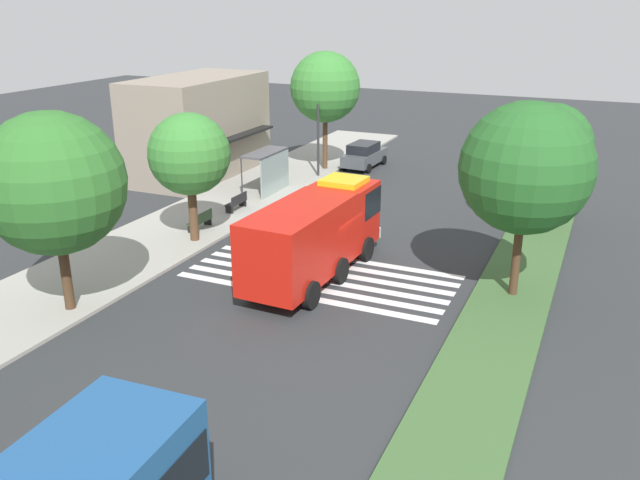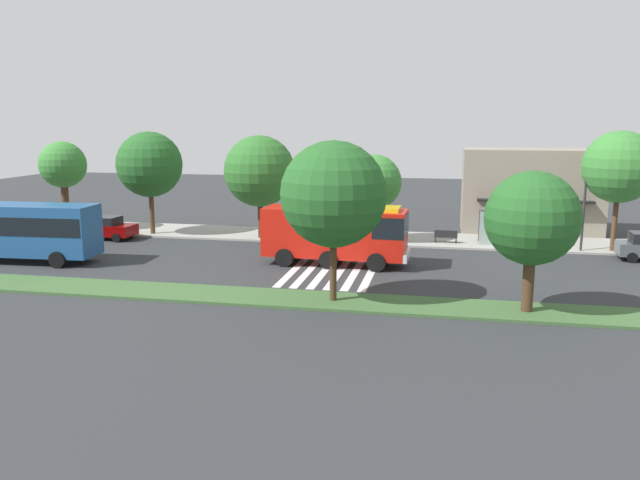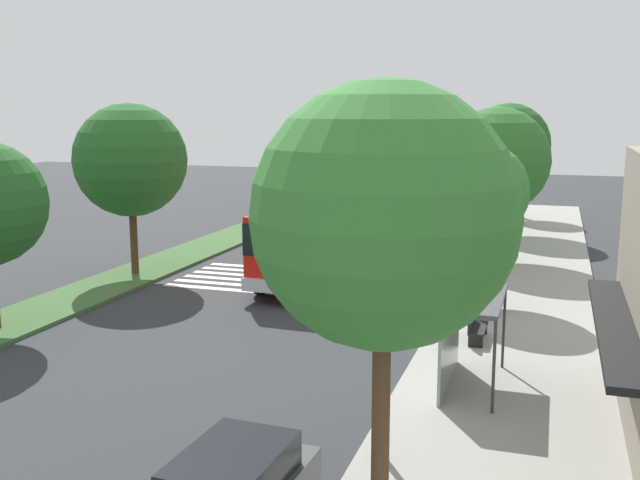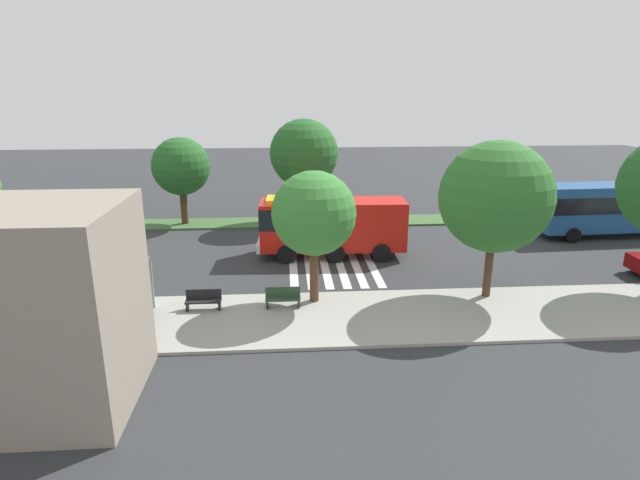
% 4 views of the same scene
% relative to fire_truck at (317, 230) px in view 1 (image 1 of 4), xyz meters
% --- Properties ---
extents(ground_plane, '(120.00, 120.00, 0.00)m').
position_rel_fire_truck_xyz_m(ground_plane, '(0.59, -0.23, -2.00)').
color(ground_plane, '#2D3033').
extents(sidewalk, '(60.00, 5.59, 0.14)m').
position_rel_fire_truck_xyz_m(sidewalk, '(0.59, 8.89, -1.93)').
color(sidewalk, '#9E9B93').
rests_on(sidewalk, ground_plane).
extents(median_strip, '(60.00, 3.00, 0.14)m').
position_rel_fire_truck_xyz_m(median_strip, '(0.59, -8.06, -1.93)').
color(median_strip, '#3D6033').
rests_on(median_strip, ground_plane).
extents(crosswalk, '(4.95, 11.39, 0.01)m').
position_rel_fire_truck_xyz_m(crosswalk, '(-0.13, -0.23, -2.00)').
color(crosswalk, silver).
rests_on(crosswalk, ground_plane).
extents(fire_truck, '(8.90, 3.12, 3.64)m').
position_rel_fire_truck_xyz_m(fire_truck, '(0.00, 0.00, 0.00)').
color(fire_truck, red).
rests_on(fire_truck, ground_plane).
extents(parked_car_mid, '(4.39, 2.19, 1.76)m').
position_rel_fire_truck_xyz_m(parked_car_mid, '(19.00, 4.90, -1.10)').
color(parked_car_mid, '#474C51').
rests_on(parked_car_mid, ground_plane).
extents(bus_stop_shelter, '(3.50, 1.40, 2.46)m').
position_rel_fire_truck_xyz_m(bus_stop_shelter, '(10.30, 7.73, -0.12)').
color(bus_stop_shelter, '#4C4C51').
rests_on(bus_stop_shelter, sidewalk).
extents(bench_near_shelter, '(1.60, 0.50, 0.90)m').
position_rel_fire_truck_xyz_m(bench_near_shelter, '(6.30, 7.71, -1.41)').
color(bench_near_shelter, black).
rests_on(bench_near_shelter, sidewalk).
extents(bench_west_of_shelter, '(1.60, 0.50, 0.90)m').
position_rel_fire_truck_xyz_m(bench_west_of_shelter, '(2.71, 7.71, -1.41)').
color(bench_west_of_shelter, '#2D472D').
rests_on(bench_west_of_shelter, sidewalk).
extents(street_lamp, '(0.36, 0.36, 5.69)m').
position_rel_fire_truck_xyz_m(street_lamp, '(15.11, 6.70, 1.53)').
color(street_lamp, '#2D2D30').
rests_on(street_lamp, sidewalk).
extents(storefront_building, '(10.34, 5.97, 6.48)m').
position_rel_fire_truck_xyz_m(storefront_building, '(12.64, 14.26, 1.23)').
color(storefront_building, gray).
rests_on(storefront_building, ground_plane).
extents(sidewalk_tree_center, '(5.17, 5.17, 7.46)m').
position_rel_fire_truck_xyz_m(sidewalk_tree_center, '(-7.11, 7.10, 3.01)').
color(sidewalk_tree_center, '#47301E').
rests_on(sidewalk_tree_center, sidewalk).
extents(sidewalk_tree_east, '(3.85, 3.85, 6.17)m').
position_rel_fire_truck_xyz_m(sidewalk_tree_east, '(1.23, 7.10, 2.36)').
color(sidewalk_tree_east, '#513823').
rests_on(sidewalk_tree_east, sidewalk).
extents(sidewalk_tree_far_east, '(4.68, 4.68, 7.87)m').
position_rel_fire_truck_xyz_m(sidewalk_tree_far_east, '(17.17, 7.10, 3.65)').
color(sidewalk_tree_far_east, '#513823').
rests_on(sidewalk_tree_far_east, sidewalk).
extents(median_tree_far_west, '(5.01, 5.01, 7.62)m').
position_rel_fire_truck_xyz_m(median_tree_far_west, '(1.05, -8.06, 3.24)').
color(median_tree_far_west, '#47301E').
rests_on(median_tree_far_west, median_strip).
extents(median_tree_west, '(4.18, 4.18, 6.35)m').
position_rel_fire_truck_xyz_m(median_tree_west, '(9.97, -8.06, 2.37)').
color(median_tree_west, '#47301E').
rests_on(median_tree_west, median_strip).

